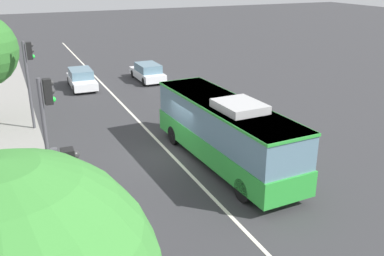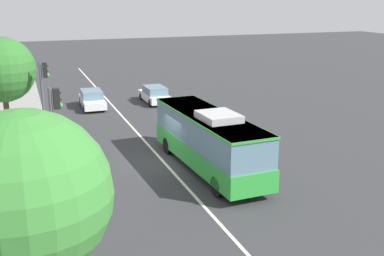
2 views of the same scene
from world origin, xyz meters
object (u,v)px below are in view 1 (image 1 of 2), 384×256
Objects in this scene: sedan_white at (148,72)px; traffic_light_mid_block at (68,211)px; sedan_white_ahead at (81,79)px; transit_bus at (225,129)px; traffic_light_far_corner at (48,120)px; traffic_light_near_corner at (29,70)px.

sedan_white is 26.66m from traffic_light_mid_block.
sedan_white_ahead is 0.87× the size of traffic_light_mid_block.
sedan_white is (17.17, -1.84, -1.09)m from transit_bus.
sedan_white_ahead is 0.87× the size of traffic_light_far_corner.
traffic_light_mid_block is 6.92m from traffic_light_far_corner.
traffic_light_near_corner is (-8.56, 9.69, 2.84)m from sedan_white.
transit_bus is 11.15m from traffic_light_mid_block.
traffic_light_far_corner reaches higher than transit_bus.
traffic_light_mid_block is (-15.98, 0.33, 0.00)m from traffic_light_near_corner.
transit_bus is 17.53m from sedan_white_ahead.
traffic_light_mid_block is at bearing 129.28° from transit_bus.
transit_bus is at bearing -0.35° from traffic_light_far_corner.
traffic_light_near_corner reaches higher than sedan_white_ahead.
transit_bus is 1.94× the size of traffic_light_near_corner.
traffic_light_far_corner is at bearing -89.88° from traffic_light_near_corner.
traffic_light_near_corner is at bearing 130.60° from sedan_white.
traffic_light_far_corner reaches higher than sedan_white_ahead.
sedan_white_ahead is at bearing 80.70° from traffic_light_mid_block.
sedan_white is 13.24m from traffic_light_near_corner.
traffic_light_mid_block is at bearing -96.18° from traffic_light_far_corner.
transit_bus reaches higher than sedan_white_ahead.
traffic_light_mid_block is (-24.54, 10.02, 2.84)m from sedan_white.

